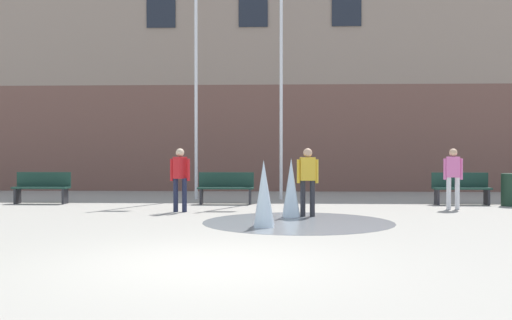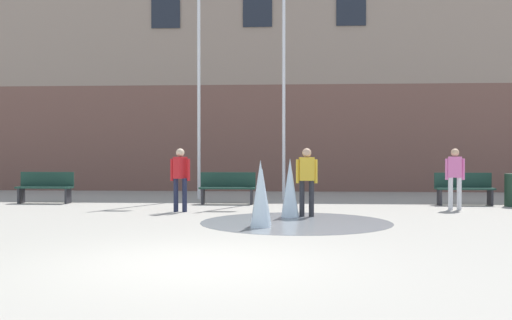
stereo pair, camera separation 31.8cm
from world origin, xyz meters
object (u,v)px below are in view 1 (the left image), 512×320
flagpole_right (282,76)px  adult_in_red (180,175)px  adult_watching (453,174)px  flagpole_left (197,77)px  trash_can (512,190)px  park_bench_near_trashcan (226,187)px  park_bench_far_right (461,188)px  park_bench_left_of_flagpoles (42,187)px  adult_near_bench (308,176)px

flagpole_right → adult_in_red: bearing=-122.3°
adult_watching → flagpole_left: (-7.14, 3.10, 2.94)m
flagpole_left → trash_can: (9.06, -2.02, -3.43)m
park_bench_near_trashcan → flagpole_right: bearing=47.0°
adult_watching → park_bench_far_right: bearing=-99.3°
park_bench_near_trashcan → adult_in_red: size_ratio=1.01×
adult_watching → flagpole_right: (-4.45, 3.10, 2.96)m
park_bench_left_of_flagpoles → adult_near_bench: bearing=-22.7°
park_bench_near_trashcan → flagpole_left: 3.97m
adult_in_red → flagpole_left: 5.00m
trash_can → adult_in_red: bearing=-167.2°
adult_in_red → flagpole_left: bearing=29.0°
adult_watching → park_bench_left_of_flagpoles: bearing=8.0°
adult_watching → adult_in_red: bearing=22.1°
park_bench_near_trashcan → flagpole_right: (1.62, 1.74, 3.42)m
flagpole_left → adult_watching: bearing=-23.5°
adult_watching → flagpole_left: size_ratio=0.22×
flagpole_left → trash_can: size_ratio=8.09×
park_bench_near_trashcan → trash_can: size_ratio=1.78×
adult_near_bench → park_bench_near_trashcan: bearing=117.0°
park_bench_far_right → park_bench_left_of_flagpoles: bearing=-179.2°
park_bench_far_right → adult_in_red: size_ratio=1.01×
adult_near_bench → park_bench_left_of_flagpoles: bearing=150.0°
park_bench_near_trashcan → flagpole_right: size_ratio=0.22×
park_bench_left_of_flagpoles → flagpole_right: flagpole_right is taller
park_bench_near_trashcan → adult_near_bench: bearing=-55.7°
park_bench_far_right → adult_near_bench: 5.62m
park_bench_near_trashcan → adult_near_bench: size_ratio=1.01×
park_bench_far_right → flagpole_right: bearing=162.1°
adult_in_red → flagpole_left: (-0.14, 4.04, 2.94)m
adult_in_red → flagpole_right: flagpole_right is taller
park_bench_far_right → trash_can: size_ratio=1.78×
flagpole_left → flagpole_right: size_ratio=1.00×
trash_can → park_bench_far_right: bearing=163.7°
park_bench_left_of_flagpoles → adult_watching: (11.41, -1.29, 0.45)m
flagpole_right → adult_watching: bearing=-34.9°
park_bench_far_right → flagpole_left: flagpole_left is taller
park_bench_near_trashcan → park_bench_far_right: 6.71m
adult_in_red → flagpole_right: (2.55, 4.04, 2.96)m
park_bench_far_right → flagpole_right: (-5.09, 1.64, 3.42)m
park_bench_far_right → flagpole_left: 8.65m
adult_watching → trash_can: 2.25m
adult_watching → trash_can: (1.92, 1.08, -0.48)m
adult_near_bench → adult_in_red: same height
adult_near_bench → flagpole_right: 5.81m
park_bench_far_right → adult_watching: bearing=-113.8°
park_bench_left_of_flagpoles → flagpole_right: 7.97m
flagpole_right → flagpole_left: bearing=180.0°
park_bench_left_of_flagpoles → adult_near_bench: 8.19m
park_bench_near_trashcan → flagpole_left: (-1.08, 1.74, 3.40)m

